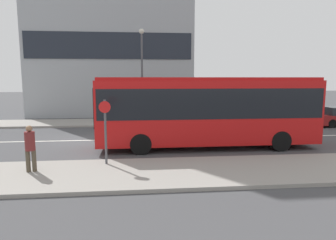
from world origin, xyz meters
TOP-DOWN VIEW (x-y plane):
  - ground_plane at (0.00, 0.00)m, footprint 120.00×120.00m
  - sidewalk_near at (0.00, -6.25)m, footprint 44.00×3.50m
  - sidewalk_far at (0.00, 6.25)m, footprint 44.00×3.50m
  - lane_centerline at (0.00, 0.00)m, footprint 41.80×0.16m
  - city_bus at (6.03, -2.23)m, footprint 10.58×2.57m
  - parked_car_0 at (12.39, 3.33)m, footprint 4.24×1.70m
  - pedestrian_near_stop at (-1.10, -5.87)m, footprint 0.35×0.34m
  - bus_stop_sign at (1.43, -5.16)m, footprint 0.44×0.12m
  - street_lamp at (2.99, 5.09)m, footprint 0.36×0.36m

SIDE VIEW (x-z plane):
  - ground_plane at x=0.00m, z-range 0.00..0.00m
  - lane_centerline at x=0.00m, z-range 0.00..0.01m
  - sidewalk_near at x=0.00m, z-range 0.00..0.13m
  - sidewalk_far at x=0.00m, z-range 0.00..0.13m
  - parked_car_0 at x=12.39m, z-range -0.05..1.38m
  - pedestrian_near_stop at x=-1.10m, z-range 0.24..1.89m
  - bus_stop_sign at x=1.43m, z-range 0.35..2.82m
  - city_bus at x=6.03m, z-range 0.25..3.69m
  - street_lamp at x=2.99m, z-range 0.88..7.57m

